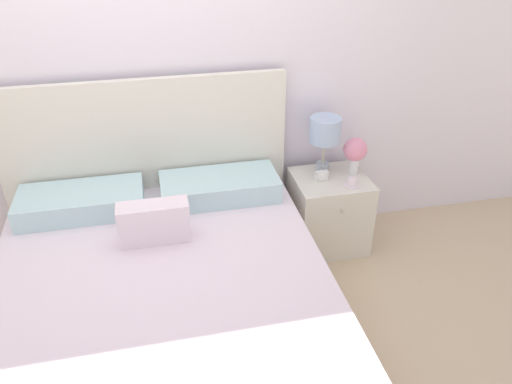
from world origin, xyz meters
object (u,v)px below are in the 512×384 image
Objects in this scene: bed at (163,305)px; teacup at (352,183)px; flower_vase at (356,152)px; table_lamp at (325,133)px; nightstand at (329,212)px; alarm_clock at (321,176)px.

teacup is at bearing 24.41° from bed.
bed is 1.61m from flower_vase.
table_lamp is 1.54× the size of flower_vase.
table_lamp is at bearing 108.16° from nightstand.
alarm_clock is at bearing 32.14° from bed.
nightstand is 0.31m from alarm_clock.
flower_vase reaches higher than teacup.
bed is 1.44m from teacup.
alarm_clock is (-0.04, -0.11, -0.26)m from table_lamp.
nightstand is 0.33m from teacup.
alarm_clock reaches higher than nightstand.
teacup is at bearing -114.99° from flower_vase.
nightstand is (1.19, 0.71, -0.01)m from bed.
bed is 8.05× the size of flower_vase.
alarm_clock is at bearing -169.14° from flower_vase.
bed reaches higher than teacup.
alarm_clock reaches higher than teacup.
bed is 3.87× the size of nightstand.
bed is 1.39m from nightstand.
bed reaches higher than table_lamp.
table_lamp reaches higher than teacup.
teacup is 0.21m from alarm_clock.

